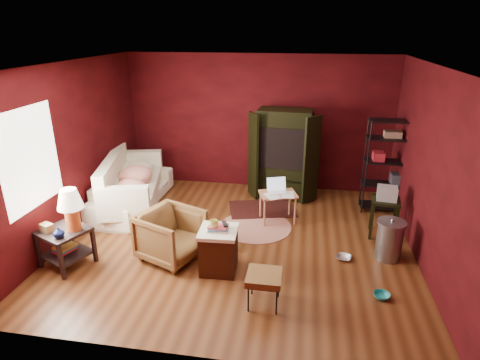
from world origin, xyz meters
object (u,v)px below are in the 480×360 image
object	(u,v)px
tv_armoire	(284,153)
wire_shelving	(389,162)
sofa	(132,186)
side_table	(68,221)
laptop_desk	(278,196)
armchair	(171,233)
hamper	(219,249)

from	to	relation	value
tv_armoire	wire_shelving	distance (m)	1.99
tv_armoire	wire_shelving	bearing A→B (deg)	-5.41
sofa	wire_shelving	distance (m)	4.85
side_table	wire_shelving	distance (m)	5.52
side_table	tv_armoire	world-z (taller)	tv_armoire
sofa	laptop_desk	distance (m)	2.82
sofa	armchair	bearing A→B (deg)	-140.13
sofa	laptop_desk	bearing A→B (deg)	-92.43
armchair	side_table	bearing A→B (deg)	129.14
hamper	wire_shelving	xyz separation A→B (m)	(2.68, 2.47, 0.63)
hamper	wire_shelving	distance (m)	3.70
sofa	side_table	world-z (taller)	side_table
wire_shelving	hamper	bearing A→B (deg)	-137.80
wire_shelving	side_table	bearing A→B (deg)	-151.54
laptop_desk	tv_armoire	bearing A→B (deg)	71.08
hamper	tv_armoire	xyz separation A→B (m)	(0.72, 2.84, 0.60)
side_table	tv_armoire	size ratio (longest dim) A/B	0.66
side_table	hamper	world-z (taller)	side_table
laptop_desk	wire_shelving	distance (m)	2.17
tv_armoire	wire_shelving	size ratio (longest dim) A/B	1.02
armchair	wire_shelving	distance (m)	4.16
wire_shelving	armchair	bearing A→B (deg)	-147.21
hamper	armchair	bearing A→B (deg)	164.92
armchair	side_table	distance (m)	1.47
sofa	side_table	size ratio (longest dim) A/B	1.86
hamper	side_table	bearing A→B (deg)	-174.64
tv_armoire	side_table	bearing A→B (deg)	-128.30
sofa	armchair	xyz separation A→B (m)	(1.34, -1.66, -0.02)
side_table	hamper	distance (m)	2.19
side_table	tv_armoire	bearing A→B (deg)	46.62
tv_armoire	armchair	bearing A→B (deg)	-114.49
laptop_desk	wire_shelving	world-z (taller)	wire_shelving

